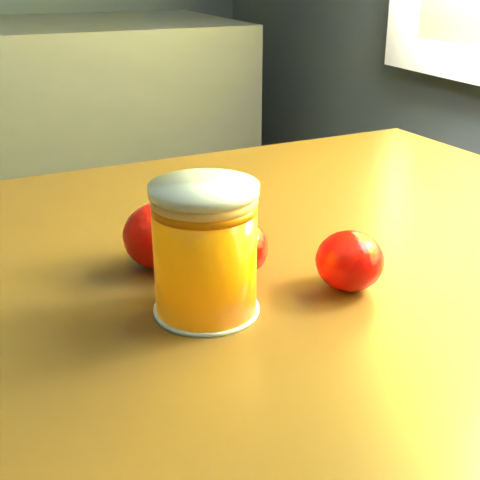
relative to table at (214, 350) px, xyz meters
name	(u,v)px	position (x,y,z in m)	size (l,w,h in m)	color
table	(214,350)	(0.00, 0.00, 0.00)	(1.08, 0.78, 0.78)	brown
juice_glass	(205,251)	(-0.04, -0.09, 0.15)	(0.09, 0.09, 0.11)	orange
orange_front	(235,247)	(0.01, -0.03, 0.13)	(0.06, 0.06, 0.05)	#EF1004
orange_back	(161,236)	(-0.05, 0.01, 0.13)	(0.07, 0.07, 0.06)	#EF1004
orange_extra	(350,261)	(0.09, -0.10, 0.13)	(0.06, 0.06, 0.05)	#EF1004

